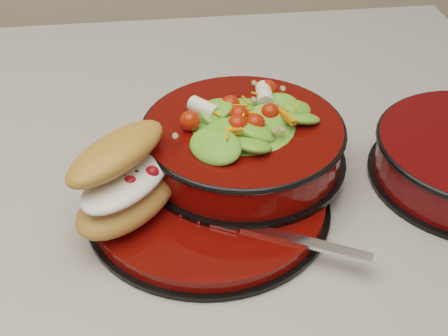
{
  "coord_description": "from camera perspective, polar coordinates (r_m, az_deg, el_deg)",
  "views": [
    {
      "loc": [
        0.1,
        -0.66,
        1.36
      ],
      "look_at": [
        0.17,
        -0.12,
        0.94
      ],
      "focal_mm": 50.0,
      "sensor_mm": 36.0,
      "label": 1
    }
  ],
  "objects": [
    {
      "name": "dinner_plate",
      "position": [
        0.68,
        -1.37,
        -3.14
      ],
      "size": [
        0.27,
        0.27,
        0.02
      ],
      "rotation": [
        0.0,
        0.0,
        -0.06
      ],
      "color": "black",
      "rests_on": "island_counter"
    },
    {
      "name": "salad_bowl",
      "position": [
        0.71,
        1.75,
        3.04
      ],
      "size": [
        0.24,
        0.24,
        0.1
      ],
      "rotation": [
        0.0,
        0.0,
        -0.3
      ],
      "color": "black",
      "rests_on": "dinner_plate"
    },
    {
      "name": "croissant",
      "position": [
        0.64,
        -8.94,
        -1.03
      ],
      "size": [
        0.14,
        0.16,
        0.08
      ],
      "rotation": [
        0.0,
        0.0,
        0.87
      ],
      "color": "#BB7539",
      "rests_on": "dinner_plate"
    },
    {
      "name": "fork",
      "position": [
        0.63,
        4.9,
        -6.09
      ],
      "size": [
        0.17,
        0.1,
        0.0
      ],
      "rotation": [
        0.0,
        0.0,
        1.08
      ],
      "color": "silver",
      "rests_on": "dinner_plate"
    }
  ]
}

